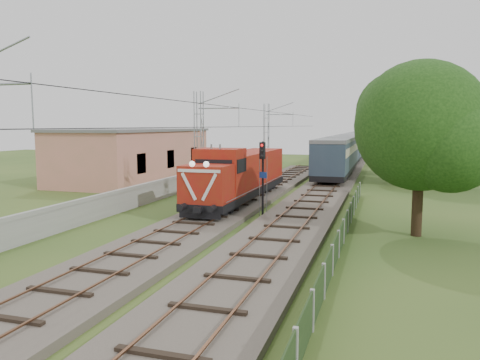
% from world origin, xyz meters
% --- Properties ---
extents(ground, '(140.00, 140.00, 0.00)m').
position_xyz_m(ground, '(0.00, 0.00, 0.00)').
color(ground, '#2D4C1C').
rests_on(ground, ground).
extents(track_main, '(4.20, 70.00, 0.45)m').
position_xyz_m(track_main, '(0.00, 7.00, 0.18)').
color(track_main, '#6B6054').
rests_on(track_main, ground).
extents(track_side, '(4.20, 80.00, 0.45)m').
position_xyz_m(track_side, '(5.00, 20.00, 0.18)').
color(track_side, '#6B6054').
rests_on(track_side, ground).
extents(catenary, '(3.31, 70.00, 8.00)m').
position_xyz_m(catenary, '(-2.95, 12.00, 4.05)').
color(catenary, gray).
rests_on(catenary, ground).
extents(boundary_wall, '(0.25, 40.00, 1.50)m').
position_xyz_m(boundary_wall, '(-6.50, 12.00, 0.75)').
color(boundary_wall, '#9E9E99').
rests_on(boundary_wall, ground).
extents(station_building, '(8.40, 20.40, 5.22)m').
position_xyz_m(station_building, '(-15.00, 24.00, 2.63)').
color(station_building, tan).
rests_on(station_building, ground).
extents(fence, '(0.12, 32.00, 1.20)m').
position_xyz_m(fence, '(8.00, 3.00, 0.60)').
color(fence, black).
rests_on(fence, ground).
extents(locomotive, '(2.80, 15.96, 4.05)m').
position_xyz_m(locomotive, '(0.00, 12.38, 2.12)').
color(locomotive, black).
rests_on(locomotive, ground).
extents(coach_rake, '(3.17, 94.48, 3.66)m').
position_xyz_m(coach_rake, '(5.00, 68.78, 2.61)').
color(coach_rake, black).
rests_on(coach_rake, ground).
extents(signal_post, '(0.50, 0.40, 4.64)m').
position_xyz_m(signal_post, '(2.69, 8.19, 3.19)').
color(signal_post, black).
rests_on(signal_post, ground).
extents(tree_a, '(6.81, 6.49, 8.83)m').
position_xyz_m(tree_a, '(11.51, 5.73, 5.51)').
color(tree_a, '#3A2817').
rests_on(tree_a, ground).
extents(tree_b, '(8.33, 7.93, 10.80)m').
position_xyz_m(tree_b, '(14.07, 27.37, 6.74)').
color(tree_b, '#3A2817').
rests_on(tree_b, ground).
extents(tree_c, '(4.98, 4.74, 6.45)m').
position_xyz_m(tree_c, '(10.75, 27.68, 4.02)').
color(tree_c, '#3A2817').
rests_on(tree_c, ground).
extents(tree_d, '(6.72, 6.40, 8.71)m').
position_xyz_m(tree_d, '(12.08, 35.61, 5.44)').
color(tree_d, '#3A2817').
rests_on(tree_d, ground).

